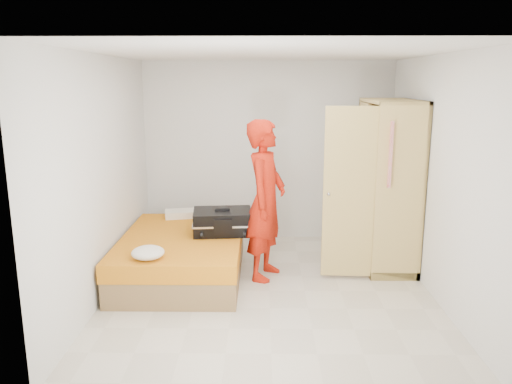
{
  "coord_description": "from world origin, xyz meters",
  "views": [
    {
      "loc": [
        -0.09,
        -5.26,
        2.33
      ],
      "look_at": [
        -0.16,
        0.65,
        1.0
      ],
      "focal_mm": 35.0,
      "sensor_mm": 36.0,
      "label": 1
    }
  ],
  "objects_px": {
    "bed": "(182,255)",
    "person": "(266,200)",
    "wardrobe": "(385,189)",
    "suitcase": "(223,222)",
    "round_cushion": "(148,253)"
  },
  "relations": [
    {
      "from": "bed",
      "to": "person",
      "type": "bearing_deg",
      "value": -0.94
    },
    {
      "from": "bed",
      "to": "suitcase",
      "type": "bearing_deg",
      "value": 15.45
    },
    {
      "from": "wardrobe",
      "to": "round_cushion",
      "type": "xyz_separation_m",
      "value": [
        -2.73,
        -1.18,
        -0.43
      ]
    },
    {
      "from": "wardrobe",
      "to": "round_cushion",
      "type": "bearing_deg",
      "value": -156.54
    },
    {
      "from": "wardrobe",
      "to": "person",
      "type": "height_order",
      "value": "wardrobe"
    },
    {
      "from": "wardrobe",
      "to": "person",
      "type": "distance_m",
      "value": 1.55
    },
    {
      "from": "wardrobe",
      "to": "suitcase",
      "type": "bearing_deg",
      "value": -172.52
    },
    {
      "from": "person",
      "to": "suitcase",
      "type": "relative_size",
      "value": 2.47
    },
    {
      "from": "suitcase",
      "to": "wardrobe",
      "type": "bearing_deg",
      "value": 2.03
    },
    {
      "from": "bed",
      "to": "wardrobe",
      "type": "bearing_deg",
      "value": 9.05
    },
    {
      "from": "bed",
      "to": "round_cushion",
      "type": "bearing_deg",
      "value": -106.24
    },
    {
      "from": "wardrobe",
      "to": "round_cushion",
      "type": "height_order",
      "value": "wardrobe"
    },
    {
      "from": "person",
      "to": "round_cushion",
      "type": "xyz_separation_m",
      "value": [
        -1.24,
        -0.77,
        -0.38
      ]
    },
    {
      "from": "suitcase",
      "to": "round_cushion",
      "type": "relative_size",
      "value": 2.22
    },
    {
      "from": "bed",
      "to": "person",
      "type": "distance_m",
      "value": 1.22
    }
  ]
}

